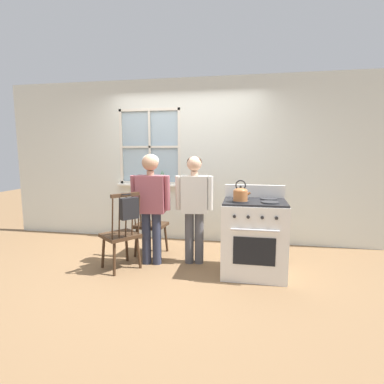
# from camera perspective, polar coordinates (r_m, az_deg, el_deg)

# --- Properties ---
(ground_plane) EXTENTS (16.00, 16.00, 0.00)m
(ground_plane) POSITION_cam_1_polar(r_m,az_deg,el_deg) (4.00, -5.26, -14.56)
(ground_plane) COLOR brown
(wall_back) EXTENTS (6.40, 0.16, 2.70)m
(wall_back) POSITION_cam_1_polar(r_m,az_deg,el_deg) (5.06, -0.71, 5.71)
(wall_back) COLOR silver
(wall_back) RESTS_ON ground_plane
(chair_by_window) EXTENTS (0.58, 0.58, 1.01)m
(chair_by_window) POSITION_cam_1_polar(r_m,az_deg,el_deg) (4.00, -13.35, -8.01)
(chair_by_window) COLOR #3D2819
(chair_by_window) RESTS_ON ground_plane
(chair_near_wall) EXTENTS (0.46, 0.44, 1.01)m
(chair_near_wall) POSITION_cam_1_polar(r_m,az_deg,el_deg) (4.45, -7.93, -6.23)
(chair_near_wall) COLOR #3D2819
(chair_near_wall) RESTS_ON ground_plane
(person_elderly_left) EXTENTS (0.53, 0.25, 1.48)m
(person_elderly_left) POSITION_cam_1_polar(r_m,az_deg,el_deg) (4.00, -7.85, -1.06)
(person_elderly_left) COLOR #2D3347
(person_elderly_left) RESTS_ON ground_plane
(person_teen_center) EXTENTS (0.51, 0.25, 1.45)m
(person_teen_center) POSITION_cam_1_polar(r_m,az_deg,el_deg) (3.99, 0.44, -1.57)
(person_teen_center) COLOR #4C4C51
(person_teen_center) RESTS_ON ground_plane
(stove) EXTENTS (0.76, 0.68, 1.08)m
(stove) POSITION_cam_1_polar(r_m,az_deg,el_deg) (3.81, 11.69, -8.33)
(stove) COLOR white
(stove) RESTS_ON ground_plane
(kettle) EXTENTS (0.21, 0.17, 0.25)m
(kettle) POSITION_cam_1_polar(r_m,az_deg,el_deg) (3.56, 9.23, -0.31)
(kettle) COLOR #A86638
(kettle) RESTS_ON stove
(potted_plant) EXTENTS (0.13, 0.13, 0.25)m
(potted_plant) POSITION_cam_1_polar(r_m,az_deg,el_deg) (5.09, -5.69, 2.24)
(potted_plant) COLOR #42474C
(potted_plant) RESTS_ON wall_back
(handbag) EXTENTS (0.25, 0.25, 0.31)m
(handbag) POSITION_cam_1_polar(r_m,az_deg,el_deg) (3.70, -11.90, -2.97)
(handbag) COLOR black
(handbag) RESTS_ON chair_by_window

